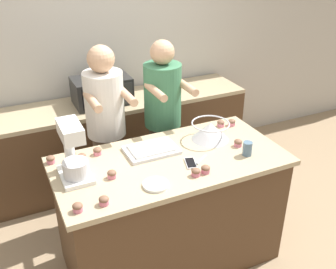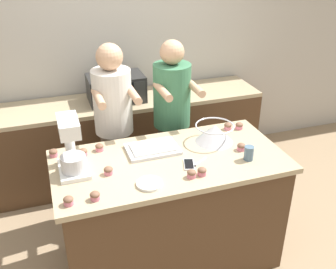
{
  "view_description": "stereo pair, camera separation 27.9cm",
  "coord_description": "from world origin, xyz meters",
  "px_view_note": "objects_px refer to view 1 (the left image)",
  "views": [
    {
      "loc": [
        -1.05,
        -2.2,
        2.42
      ],
      "look_at": [
        0.0,
        0.04,
        1.13
      ],
      "focal_mm": 42.0,
      "sensor_mm": 36.0,
      "label": 1
    },
    {
      "loc": [
        -0.8,
        -2.3,
        2.42
      ],
      "look_at": [
        0.0,
        0.04,
        1.13
      ],
      "focal_mm": 42.0,
      "sensor_mm": 36.0,
      "label": 2
    }
  ],
  "objects_px": {
    "cupcake_0": "(78,207)",
    "cupcake_3": "(97,151)",
    "cupcake_7": "(82,157)",
    "cupcake_8": "(104,200)",
    "person_left": "(107,135)",
    "drinking_glass": "(247,149)",
    "person_right": "(163,124)",
    "microwave_oven": "(102,91)",
    "stand_mixer": "(73,154)",
    "cupcake_9": "(221,123)",
    "cupcake_5": "(232,122)",
    "baking_tray": "(151,149)",
    "small_plate": "(156,185)",
    "mixing_bowl": "(210,130)",
    "cupcake_4": "(238,143)",
    "cupcake_6": "(112,174)",
    "cupcake_1": "(206,169)",
    "cupcake_2": "(196,172)",
    "knife": "(198,163)",
    "cupcake_10": "(51,159)",
    "cell_phone": "(191,163)"
  },
  "relations": [
    {
      "from": "cupcake_0",
      "to": "cupcake_3",
      "type": "xyz_separation_m",
      "value": [
        0.29,
        0.59,
        0.0
      ]
    },
    {
      "from": "cupcake_7",
      "to": "cupcake_8",
      "type": "distance_m",
      "value": 0.56
    },
    {
      "from": "person_left",
      "to": "drinking_glass",
      "type": "bearing_deg",
      "value": -48.37
    },
    {
      "from": "person_right",
      "to": "cupcake_7",
      "type": "bearing_deg",
      "value": -151.62
    },
    {
      "from": "person_right",
      "to": "microwave_oven",
      "type": "bearing_deg",
      "value": 119.85
    },
    {
      "from": "stand_mixer",
      "to": "cupcake_9",
      "type": "relative_size",
      "value": 6.48
    },
    {
      "from": "person_left",
      "to": "cupcake_5",
      "type": "relative_size",
      "value": 26.42
    },
    {
      "from": "baking_tray",
      "to": "small_plate",
      "type": "height_order",
      "value": "baking_tray"
    },
    {
      "from": "mixing_bowl",
      "to": "cupcake_9",
      "type": "bearing_deg",
      "value": 38.24
    },
    {
      "from": "drinking_glass",
      "to": "microwave_oven",
      "type": "bearing_deg",
      "value": 112.58
    },
    {
      "from": "mixing_bowl",
      "to": "cupcake_4",
      "type": "height_order",
      "value": "mixing_bowl"
    },
    {
      "from": "microwave_oven",
      "to": "cupcake_6",
      "type": "height_order",
      "value": "microwave_oven"
    },
    {
      "from": "cupcake_3",
      "to": "cupcake_8",
      "type": "height_order",
      "value": "same"
    },
    {
      "from": "person_left",
      "to": "cupcake_8",
      "type": "height_order",
      "value": "person_left"
    },
    {
      "from": "microwave_oven",
      "to": "cupcake_5",
      "type": "bearing_deg",
      "value": -52.97
    },
    {
      "from": "cupcake_1",
      "to": "cupcake_2",
      "type": "height_order",
      "value": "same"
    },
    {
      "from": "person_left",
      "to": "cupcake_7",
      "type": "relative_size",
      "value": 26.42
    },
    {
      "from": "cupcake_4",
      "to": "cupcake_5",
      "type": "xyz_separation_m",
      "value": [
        0.16,
        0.32,
        0.0
      ]
    },
    {
      "from": "baking_tray",
      "to": "cupcake_2",
      "type": "xyz_separation_m",
      "value": [
        0.14,
        -0.43,
        0.01
      ]
    },
    {
      "from": "mixing_bowl",
      "to": "cupcake_4",
      "type": "bearing_deg",
      "value": -54.79
    },
    {
      "from": "cupcake_7",
      "to": "cupcake_3",
      "type": "bearing_deg",
      "value": 15.9
    },
    {
      "from": "cupcake_2",
      "to": "cupcake_3",
      "type": "relative_size",
      "value": 1.0
    },
    {
      "from": "person_right",
      "to": "cupcake_0",
      "type": "bearing_deg",
      "value": -134.96
    },
    {
      "from": "knife",
      "to": "cupcake_2",
      "type": "distance_m",
      "value": 0.16
    },
    {
      "from": "microwave_oven",
      "to": "cupcake_4",
      "type": "xyz_separation_m",
      "value": [
        0.65,
        -1.4,
        -0.04
      ]
    },
    {
      "from": "mixing_bowl",
      "to": "baking_tray",
      "type": "bearing_deg",
      "value": 178.33
    },
    {
      "from": "microwave_oven",
      "to": "cupcake_4",
      "type": "height_order",
      "value": "microwave_oven"
    },
    {
      "from": "drinking_glass",
      "to": "baking_tray",
      "type": "bearing_deg",
      "value": 150.8
    },
    {
      "from": "knife",
      "to": "cupcake_1",
      "type": "height_order",
      "value": "cupcake_1"
    },
    {
      "from": "baking_tray",
      "to": "cupcake_2",
      "type": "distance_m",
      "value": 0.45
    },
    {
      "from": "cupcake_3",
      "to": "cupcake_4",
      "type": "xyz_separation_m",
      "value": [
        1.01,
        -0.33,
        0.0
      ]
    },
    {
      "from": "stand_mixer",
      "to": "cupcake_2",
      "type": "bearing_deg",
      "value": -24.19
    },
    {
      "from": "microwave_oven",
      "to": "cupcake_10",
      "type": "height_order",
      "value": "microwave_oven"
    },
    {
      "from": "mixing_bowl",
      "to": "stand_mixer",
      "type": "bearing_deg",
      "value": -175.67
    },
    {
      "from": "cupcake_3",
      "to": "person_right",
      "type": "bearing_deg",
      "value": 30.32
    },
    {
      "from": "cell_phone",
      "to": "cupcake_3",
      "type": "relative_size",
      "value": 2.54
    },
    {
      "from": "stand_mixer",
      "to": "knife",
      "type": "relative_size",
      "value": 2.07
    },
    {
      "from": "cupcake_6",
      "to": "cupcake_10",
      "type": "relative_size",
      "value": 1.0
    },
    {
      "from": "cell_phone",
      "to": "cupcake_1",
      "type": "bearing_deg",
      "value": -75.68
    },
    {
      "from": "cupcake_1",
      "to": "cupcake_4",
      "type": "relative_size",
      "value": 1.0
    },
    {
      "from": "cupcake_0",
      "to": "cupcake_4",
      "type": "relative_size",
      "value": 1.0
    },
    {
      "from": "baking_tray",
      "to": "cupcake_9",
      "type": "bearing_deg",
      "value": 11.47
    },
    {
      "from": "stand_mixer",
      "to": "mixing_bowl",
      "type": "bearing_deg",
      "value": 4.33
    },
    {
      "from": "person_left",
      "to": "cupcake_5",
      "type": "height_order",
      "value": "person_left"
    },
    {
      "from": "cupcake_9",
      "to": "knife",
      "type": "bearing_deg",
      "value": -136.64
    },
    {
      "from": "mixing_bowl",
      "to": "cupcake_8",
      "type": "distance_m",
      "value": 1.1
    },
    {
      "from": "small_plate",
      "to": "cupcake_9",
      "type": "bearing_deg",
      "value": 33.71
    },
    {
      "from": "cupcake_3",
      "to": "cupcake_10",
      "type": "distance_m",
      "value": 0.33
    },
    {
      "from": "cupcake_1",
      "to": "drinking_glass",
      "type": "bearing_deg",
      "value": 11.23
    },
    {
      "from": "cupcake_2",
      "to": "cupcake_8",
      "type": "xyz_separation_m",
      "value": [
        -0.65,
        -0.04,
        0.0
      ]
    }
  ]
}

